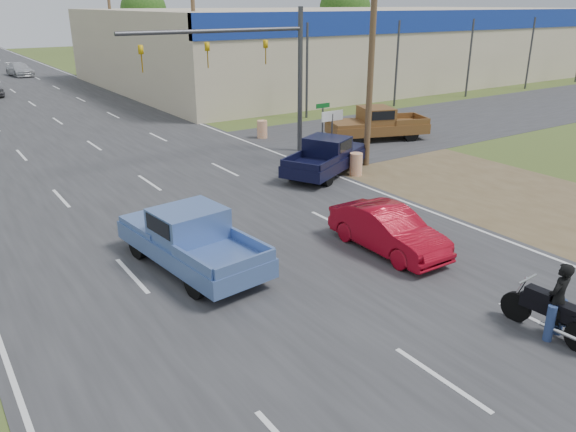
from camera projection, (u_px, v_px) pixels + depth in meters
ground at (441, 380)px, 11.38m from camera, size 200.00×200.00×0.00m
main_road at (32, 104)px, 42.31m from camera, size 15.00×180.00×0.02m
cross_road at (133, 172)px, 25.30m from camera, size 120.00×10.00×0.02m
dirt_verge at (436, 175)px, 24.88m from camera, size 8.00×18.00×0.01m
big_box_store at (358, 42)px, 57.86m from camera, size 50.00×28.10×6.60m
utility_pole_1 at (372, 48)px, 24.52m from camera, size 2.00×0.28×10.00m
utility_pole_2 at (194, 31)px, 38.44m from camera, size 2.00×0.28×10.00m
utility_pole_3 at (111, 24)px, 52.36m from camera, size 2.00×0.28×10.00m
tree_3 at (345, 9)px, 92.15m from camera, size 8.40×8.40×10.40m
tree_5 at (144, 10)px, 98.49m from camera, size 7.98×7.98×9.88m
barrel_0 at (356, 164)px, 24.67m from camera, size 0.56×0.56×1.00m
barrel_1 at (262, 129)px, 31.46m from camera, size 0.56×0.56×1.00m
lane_sign at (332, 125)px, 25.83m from camera, size 1.20×0.08×2.52m
street_name_sign at (323, 124)px, 27.41m from camera, size 0.80×0.08×2.61m
signal_mast at (253, 57)px, 25.87m from camera, size 9.12×0.40×7.00m
red_convertible at (388, 230)px, 17.04m from camera, size 1.46×4.15×1.36m
motorcycle at (558, 318)px, 12.58m from camera, size 0.73×2.37×1.20m
rider at (558, 303)px, 12.51m from camera, size 0.67×0.47×1.76m
blue_pickup at (189, 237)px, 16.00m from camera, size 2.63×5.52×1.77m
navy_pickup at (327, 155)px, 24.79m from camera, size 5.33×3.92×1.66m
brown_pickup at (375, 123)px, 30.98m from camera, size 5.83×3.77×1.81m
distant_car_silver at (20, 70)px, 58.06m from camera, size 2.38×4.74×1.32m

